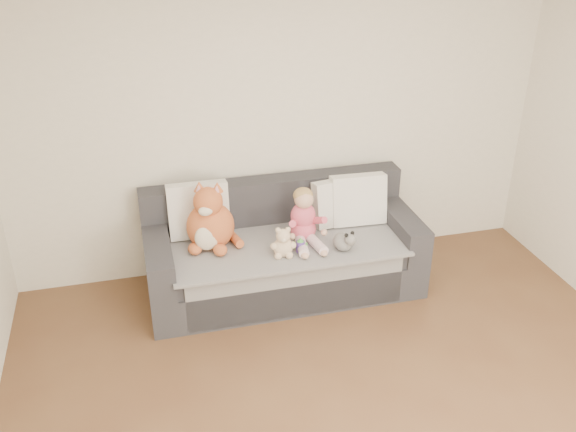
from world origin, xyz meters
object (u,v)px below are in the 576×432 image
Objects in this scene: sofa at (282,253)px; sippy_cup at (300,245)px; toddler at (304,220)px; teddy_bear at (283,245)px; plush_cat at (210,223)px.

sippy_cup is (0.07, -0.28, 0.23)m from sofa.
toddler is 0.23m from sippy_cup.
toddler is 3.66× the size of sippy_cup.
teddy_bear is at bearing -170.88° from sippy_cup.
plush_cat is at bearing 172.91° from toddler.
teddy_bear is at bearing -9.56° from plush_cat.
teddy_bear is (-0.22, -0.20, -0.09)m from toddler.
toddler reaches higher than sofa.
teddy_bear is (-0.07, -0.31, 0.26)m from sofa.
sofa is at bearing 21.72° from plush_cat.
sofa reaches higher than teddy_bear.
teddy_bear is at bearing -138.73° from toddler.
teddy_bear is 0.15m from sippy_cup.
plush_cat reaches higher than teddy_bear.
sippy_cup is at bearing -114.90° from toddler.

